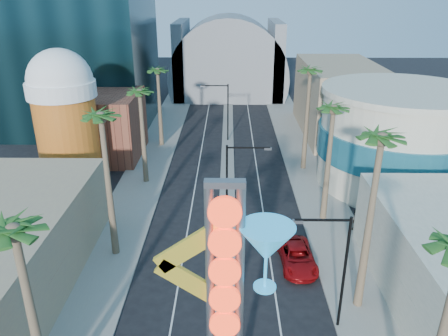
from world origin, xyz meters
TOP-DOWN VIEW (x-y plane):
  - sidewalk_west at (-9.50, 35.00)m, footprint 5.00×100.00m
  - sidewalk_east at (9.50, 35.00)m, footprint 5.00×100.00m
  - median at (0.00, 38.00)m, footprint 1.60×84.00m
  - brick_filler_west at (-16.00, 38.00)m, footprint 10.00×10.00m
  - filler_east at (16.00, 48.00)m, footprint 10.00×20.00m
  - beer_mug at (-17.00, 30.00)m, footprint 7.00×7.00m
  - turquoise_building at (18.00, 30.00)m, footprint 16.60×16.60m
  - canopy at (0.00, 72.00)m, footprint 22.00×16.00m
  - neon_sign at (0.82, 2.96)m, footprint 6.53×2.60m
  - streetlight_0 at (0.55, 20.00)m, footprint 3.79×0.25m
  - streetlight_1 at (-0.55, 44.00)m, footprint 3.79×0.25m
  - streetlight_2 at (6.72, 8.00)m, footprint 3.45×0.25m
  - palm_0 at (-9.00, 2.00)m, footprint 2.40×2.40m
  - palm_1 at (-9.00, 16.00)m, footprint 2.40×2.40m
  - palm_2 at (-9.00, 30.00)m, footprint 2.40×2.40m
  - palm_3 at (-9.00, 42.00)m, footprint 2.40×2.40m
  - palm_5 at (9.00, 10.00)m, footprint 2.40×2.40m
  - palm_6 at (9.00, 22.00)m, footprint 2.40×2.40m
  - palm_7 at (9.00, 34.00)m, footprint 2.40×2.40m
  - red_pickup at (5.51, 14.65)m, footprint 2.80×5.63m
  - pedestrian_b at (11.32, 19.90)m, footprint 1.03×0.84m

SIDE VIEW (x-z plane):
  - sidewalk_west at x=-9.50m, z-range 0.00..0.15m
  - sidewalk_east at x=9.50m, z-range 0.00..0.15m
  - median at x=0.00m, z-range 0.00..0.15m
  - red_pickup at x=5.51m, z-range 0.00..1.53m
  - pedestrian_b at x=11.32m, z-range 0.15..2.10m
  - brick_filler_west at x=-16.00m, z-range 0.00..8.00m
  - canopy at x=0.00m, z-range -6.69..15.31m
  - streetlight_2 at x=6.72m, z-range 0.83..8.83m
  - streetlight_0 at x=0.55m, z-range 0.88..8.88m
  - streetlight_1 at x=-0.55m, z-range 0.88..8.88m
  - filler_east at x=16.00m, z-range 0.00..10.00m
  - turquoise_building at x=18.00m, z-range -0.05..10.55m
  - neon_sign at x=0.82m, z-range 1.03..13.58m
  - beer_mug at x=-17.00m, z-range 0.59..15.09m
  - palm_2 at x=-9.00m, z-range 3.88..15.08m
  - palm_3 at x=-9.00m, z-range 3.88..15.08m
  - palm_0 at x=-9.00m, z-range 4.08..15.78m
  - palm_6 at x=9.00m, z-range 4.08..15.78m
  - palm_1 at x=-9.00m, z-range 4.47..17.17m
  - palm_7 at x=9.00m, z-range 4.47..17.17m
  - palm_5 at x=9.00m, z-range 4.67..17.87m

